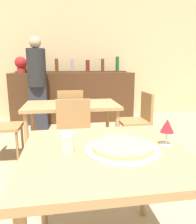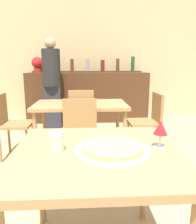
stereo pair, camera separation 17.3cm
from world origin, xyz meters
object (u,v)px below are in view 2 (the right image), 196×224
object	(u,v)px
chair_far_side_right	(149,119)
wine_glass	(161,128)
chair_far_side_front	(80,132)
cheese_shaker	(57,141)
chair_far_side_left	(10,121)
potted_plant	(37,64)
pizza_tray	(112,148)
chair_far_side_back	(81,111)
person_standing	(52,80)

from	to	relation	value
chair_far_side_right	wine_glass	xyz separation A→B (m)	(-0.43, -1.66, 0.36)
chair_far_side_front	chair_far_side_right	distance (m)	1.07
chair_far_side_front	cheese_shaker	bearing A→B (deg)	-94.69
chair_far_side_left	potted_plant	xyz separation A→B (m)	(-0.01, 1.93, 0.74)
pizza_tray	cheese_shaker	distance (m)	0.31
chair_far_side_back	chair_far_side_left	distance (m)	1.07
chair_far_side_front	cheese_shaker	xyz separation A→B (m)	(-0.09, -1.15, 0.30)
chair_far_side_right	person_standing	size ratio (longest dim) A/B	0.49
cheese_shaker	potted_plant	xyz separation A→B (m)	(-0.84, 3.61, 0.43)
chair_far_side_left	cheese_shaker	xyz separation A→B (m)	(0.83, -1.68, 0.30)
wine_glass	potted_plant	size ratio (longest dim) A/B	0.48
chair_far_side_right	pizza_tray	xyz separation A→B (m)	(-0.71, -1.70, 0.26)
wine_glass	person_standing	bearing A→B (deg)	109.10
wine_glass	potted_plant	xyz separation A→B (m)	(-1.42, 3.59, 0.38)
chair_far_side_back	cheese_shaker	bearing A→B (deg)	87.57
person_standing	potted_plant	world-z (taller)	person_standing
pizza_tray	potted_plant	size ratio (longest dim) A/B	1.28
chair_far_side_back	chair_far_side_right	bearing A→B (deg)	149.99
chair_far_side_front	chair_far_side_back	size ratio (longest dim) A/B	1.00
chair_far_side_front	person_standing	world-z (taller)	person_standing
pizza_tray	chair_far_side_front	bearing A→B (deg)	100.17
person_standing	chair_far_side_right	bearing A→B (deg)	-43.07
person_standing	pizza_tray	bearing A→B (deg)	-75.89
person_standing	cheese_shaker	bearing A→B (deg)	-81.22
chair_far_side_right	chair_far_side_back	bearing A→B (deg)	-120.01
chair_far_side_front	potted_plant	bearing A→B (deg)	110.75
chair_far_side_front	potted_plant	xyz separation A→B (m)	(-0.93, 2.46, 0.74)
chair_far_side_front	chair_far_side_back	xyz separation A→B (m)	(0.00, 1.07, 0.00)
cheese_shaker	potted_plant	bearing A→B (deg)	103.07
wine_glass	chair_far_side_left	bearing A→B (deg)	130.39
chair_far_side_back	person_standing	distance (m)	1.12
person_standing	chair_far_side_back	bearing A→B (deg)	-56.56
chair_far_side_left	potted_plant	world-z (taller)	potted_plant
chair_far_side_front	wine_glass	distance (m)	1.28
chair_far_side_front	chair_far_side_back	distance (m)	1.07
cheese_shaker	chair_far_side_right	bearing A→B (deg)	58.80
cheese_shaker	person_standing	world-z (taller)	person_standing
chair_far_side_right	potted_plant	distance (m)	2.78
chair_far_side_front	chair_far_side_left	distance (m)	1.07
cheese_shaker	wine_glass	xyz separation A→B (m)	(0.58, 0.02, 0.06)
chair_far_side_front	wine_glass	bearing A→B (deg)	-66.54
chair_far_side_left	person_standing	world-z (taller)	person_standing
wine_glass	potted_plant	world-z (taller)	potted_plant
chair_far_side_left	cheese_shaker	size ratio (longest dim) A/B	7.49
wine_glass	potted_plant	bearing A→B (deg)	111.61
chair_far_side_front	wine_glass	xyz separation A→B (m)	(0.49, -1.13, 0.36)
chair_far_side_left	wine_glass	bearing A→B (deg)	-139.61
chair_far_side_front	chair_far_side_left	xyz separation A→B (m)	(-0.92, 0.53, 0.00)
wine_glass	chair_far_side_front	bearing A→B (deg)	113.46
wine_glass	chair_far_side_right	bearing A→B (deg)	75.34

